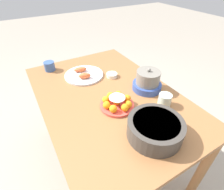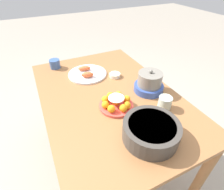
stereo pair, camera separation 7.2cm
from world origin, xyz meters
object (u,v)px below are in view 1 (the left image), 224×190
Objects in this scene: serving_bowl at (155,128)px; seafood_platter at (84,74)px; sauce_bowl at (112,75)px; warming_pot at (147,81)px; cake_plate at (117,103)px; dining_table at (108,105)px; cup_far at (165,100)px; cup_near at (50,66)px.

seafood_platter is at bearing -173.53° from serving_bowl.
sauce_bowl is 0.28× the size of seafood_platter.
sauce_bowl is 0.42× the size of warming_pot.
serving_bowl is at bearing 9.42° from cake_plate.
cake_plate is (0.15, -0.01, 0.13)m from dining_table.
cup_far is at bearing 27.10° from seafood_platter.
serving_bowl is (0.44, 0.04, 0.16)m from dining_table.
cake_plate is at bearing -117.23° from cup_far.
sauce_bowl is at bearing -154.42° from warming_pot.
warming_pot is at bearing 25.58° from sauce_bowl.
sauce_bowl is 0.30m from warming_pot.
seafood_platter is at bearing -122.72° from sauce_bowl.
dining_table is 0.26m from sauce_bowl.
cup_far is at bearing 13.46° from sauce_bowl.
sauce_bowl is at bearing 48.53° from cup_near.
serving_bowl is 0.63m from sauce_bowl.
sauce_bowl is 0.22m from seafood_platter.
serving_bowl reaches higher than seafood_platter.
cake_plate is 1.06× the size of warming_pot.
dining_table is at bearing -175.17° from serving_bowl.
dining_table is 4.58× the size of serving_bowl.
cup_near is at bearing -163.30° from serving_bowl.
seafood_platter is 1.50× the size of warming_pot.
warming_pot is at bearing 39.09° from seafood_platter.
cake_plate is 0.70× the size of seafood_platter.
seafood_platter is 0.31m from cup_near.
sauce_bowl is (-0.62, 0.10, -0.04)m from serving_bowl.
cake_plate is 0.75× the size of serving_bowl.
dining_table is 0.46m from serving_bowl.
sauce_bowl is 0.53m from cup_near.
cake_plate reaches higher than sauce_bowl.
cake_plate reaches higher than seafood_platter.
cup_near is (-0.35, -0.40, 0.02)m from sauce_bowl.
dining_table is 0.61m from cup_near.
warming_pot reaches higher than seafood_platter.
dining_table is 0.20m from cake_plate.
seafood_platter is at bearing -152.90° from cup_far.
seafood_platter is (-0.74, -0.08, -0.04)m from serving_bowl.
seafood_platter reaches higher than sauce_bowl.
dining_table is 0.40m from cup_far.
warming_pot is at bearing 40.26° from cup_near.
dining_table is at bearing 175.49° from cake_plate.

